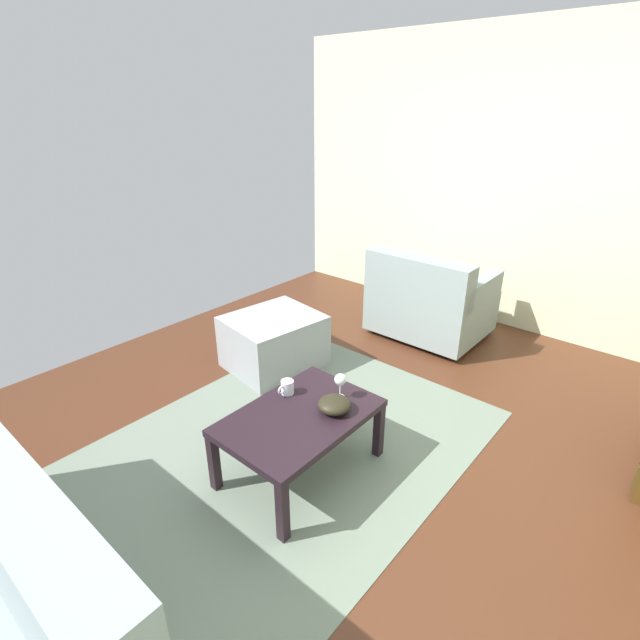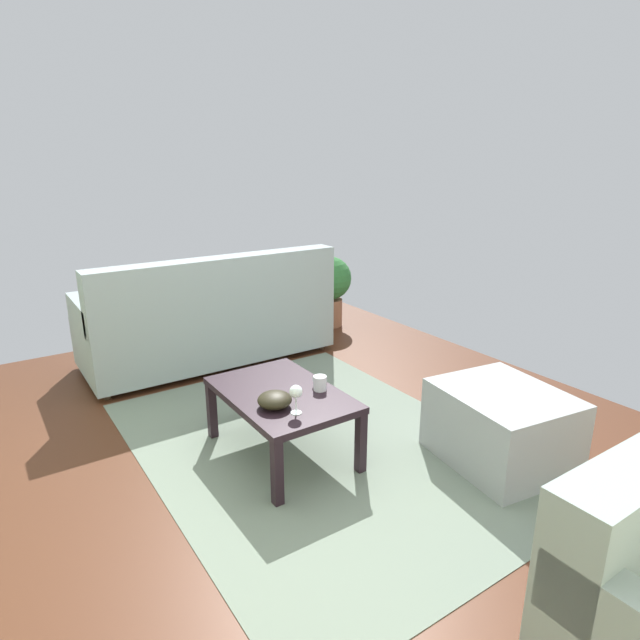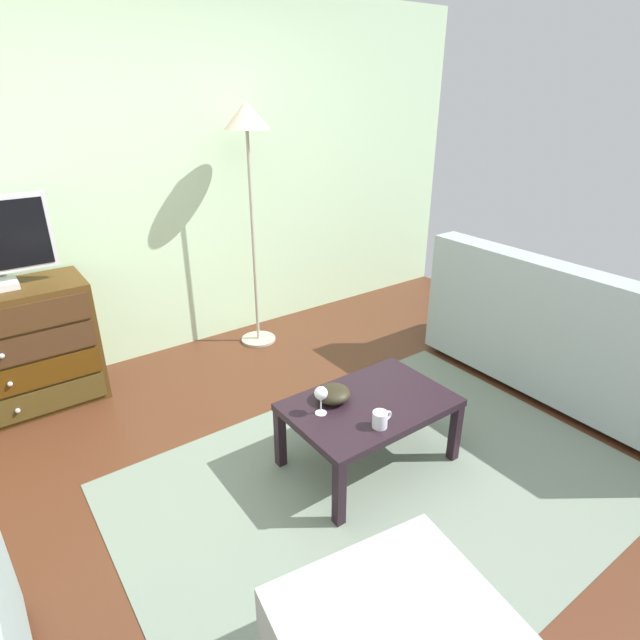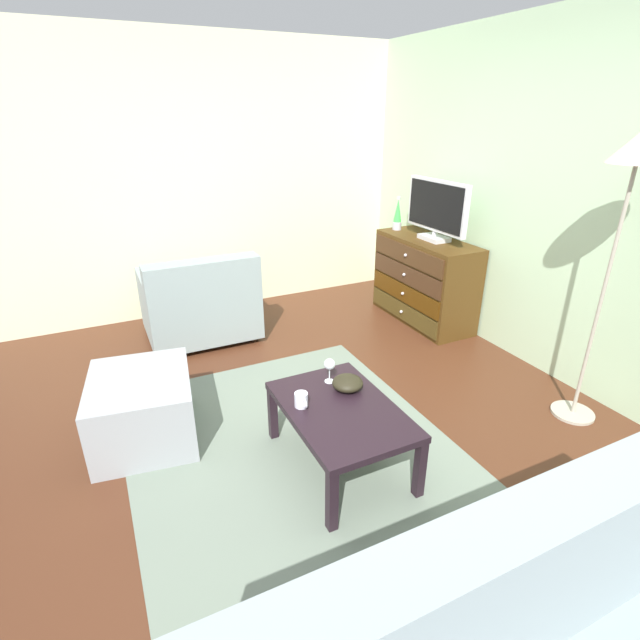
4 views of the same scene
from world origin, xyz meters
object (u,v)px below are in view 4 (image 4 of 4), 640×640
coffee_table (341,415)px  bowl_decorative (348,383)px  ottoman (143,409)px  wine_glass (330,365)px  mug (301,400)px  dresser (424,280)px  armchair (200,304)px  lava_lamp (398,215)px  standing_lamp (633,179)px  tv (437,209)px

coffee_table → bowl_decorative: bowl_decorative is taller
coffee_table → ottoman: size_ratio=1.25×
ottoman → wine_glass: bearing=65.4°
coffee_table → mug: bearing=-118.0°
dresser → armchair: 2.13m
ottoman → armchair: bearing=152.8°
lava_lamp → standing_lamp: standing_lamp is taller
lava_lamp → wine_glass: (1.71, -1.62, -0.45)m
coffee_table → mug: size_ratio=7.68×
lava_lamp → coffee_table: size_ratio=0.38×
lava_lamp → bowl_decorative: bearing=-40.5°
coffee_table → armchair: armchair is taller
wine_glass → ottoman: wine_glass is taller
tv → wine_glass: size_ratio=4.96×
dresser → armchair: bearing=-104.5°
mug → bowl_decorative: size_ratio=0.62×
bowl_decorative → armchair: 1.97m
mug → wine_glass: bearing=123.0°
tv → mug: bearing=-54.9°
lava_lamp → bowl_decorative: size_ratio=1.78×
coffee_table → standing_lamp: size_ratio=0.48×
wine_glass → ottoman: (-0.49, -1.06, -0.30)m
dresser → tv: size_ratio=1.42×
bowl_decorative → ottoman: bowl_decorative is taller
armchair → standing_lamp: size_ratio=0.52×
lava_lamp → wine_glass: bearing=-43.6°
ottoman → dresser: bearing=105.8°
lava_lamp → armchair: (-0.08, -2.02, -0.63)m
dresser → ottoman: (0.77, -2.73, -0.19)m
lava_lamp → bowl_decorative: lava_lamp is taller
bowl_decorative → standing_lamp: bearing=75.3°
coffee_table → ottoman: bearing=-127.4°
lava_lamp → coffee_table: 2.68m
armchair → standing_lamp: standing_lamp is taller
armchair → standing_lamp: bearing=40.9°
lava_lamp → mug: lava_lamp is taller
lava_lamp → coffee_table: bearing=-40.5°
tv → bowl_decorative: size_ratio=4.21×
lava_lamp → standing_lamp: 2.32m
coffee_table → ottoman: ottoman is taller
lava_lamp → coffee_table: (1.98, -1.69, -0.62)m
standing_lamp → ottoman: bearing=-110.8°
coffee_table → bowl_decorative: size_ratio=4.73×
wine_glass → standing_lamp: bearing=71.8°
wine_glass → ottoman: 1.20m
lava_lamp → mug: 2.71m
bowl_decorative → armchair: size_ratio=0.20×
lava_lamp → ottoman: size_ratio=0.47×
lava_lamp → tv: bearing=7.6°
bowl_decorative → armchair: (-1.91, -0.45, -0.10)m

